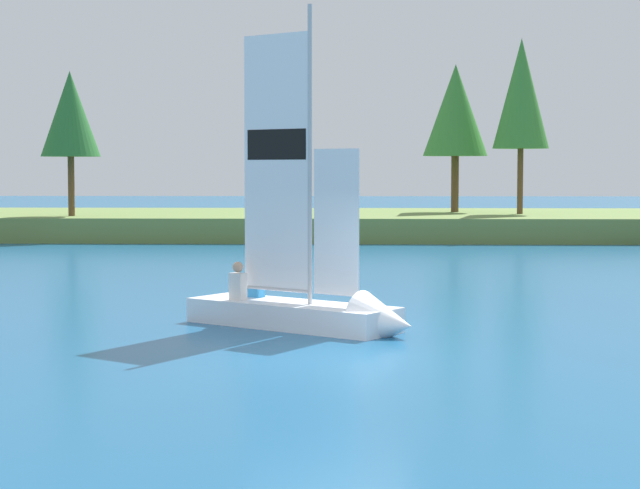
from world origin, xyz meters
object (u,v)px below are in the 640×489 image
object	(u,v)px
shoreline_tree_midleft	(70,114)
sailboat	(320,304)
shoreline_tree_centre	(455,111)
shoreline_tree_midright	(521,94)

from	to	relation	value
shoreline_tree_midleft	sailboat	distance (m)	27.62
shoreline_tree_centre	shoreline_tree_midright	world-z (taller)	shoreline_tree_midright
shoreline_tree_midleft	shoreline_tree_midright	size ratio (longest dim) A/B	0.79
shoreline_tree_midright	sailboat	size ratio (longest dim) A/B	1.20
shoreline_tree_midright	shoreline_tree_midleft	bearing A→B (deg)	-171.82
shoreline_tree_centre	sailboat	size ratio (longest dim) A/B	1.06
shoreline_tree_midleft	sailboat	world-z (taller)	shoreline_tree_midleft
shoreline_tree_midleft	shoreline_tree_centre	distance (m)	16.40
shoreline_tree_centre	sailboat	xyz separation A→B (m)	(-4.95, -29.65, -4.91)
sailboat	shoreline_tree_midleft	bearing A→B (deg)	147.78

